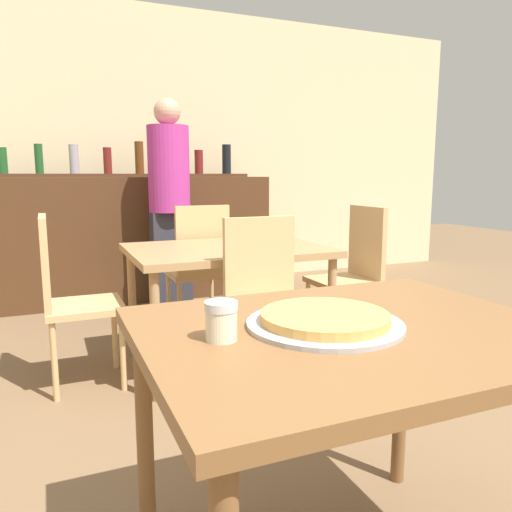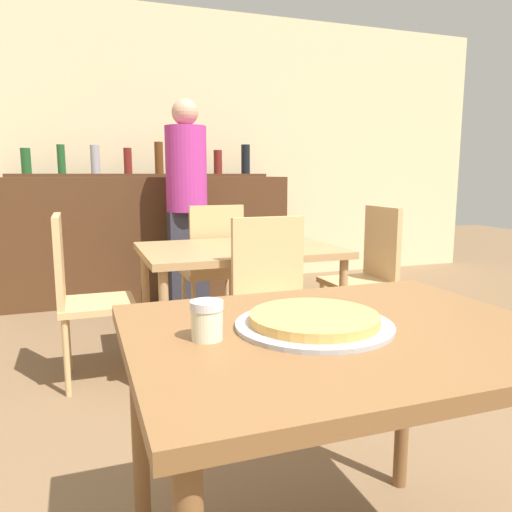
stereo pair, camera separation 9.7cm
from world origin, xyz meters
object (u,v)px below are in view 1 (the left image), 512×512
(pizza_tray, at_px, (325,320))
(person_standing, at_px, (170,198))
(chair_far_side_front, at_px, (267,300))
(chair_far_side_left, at_px, (67,291))
(chair_far_side_right, at_px, (354,267))
(cheese_shaker, at_px, (221,321))
(chair_far_side_back, at_px, (199,262))

(pizza_tray, relative_size, person_standing, 0.23)
(chair_far_side_front, distance_m, chair_far_side_left, 1.08)
(chair_far_side_left, height_order, pizza_tray, chair_far_side_left)
(chair_far_side_right, height_order, person_standing, person_standing)
(chair_far_side_left, relative_size, person_standing, 0.53)
(chair_far_side_left, relative_size, cheese_shaker, 10.16)
(cheese_shaker, bearing_deg, pizza_tray, -0.27)
(chair_far_side_left, height_order, person_standing, person_standing)
(cheese_shaker, xyz_separation_m, person_standing, (0.60, 3.05, 0.14))
(chair_far_side_right, distance_m, cheese_shaker, 2.33)
(pizza_tray, bearing_deg, cheese_shaker, 179.73)
(chair_far_side_front, height_order, chair_far_side_right, same)
(pizza_tray, xyz_separation_m, cheese_shaker, (-0.28, 0.00, 0.03))
(cheese_shaker, distance_m, person_standing, 3.12)
(chair_far_side_front, relative_size, pizza_tray, 2.35)
(person_standing, bearing_deg, cheese_shaker, -101.05)
(pizza_tray, distance_m, cheese_shaker, 0.28)
(chair_far_side_back, height_order, person_standing, person_standing)
(chair_far_side_left, bearing_deg, chair_far_side_front, -123.01)
(chair_far_side_front, bearing_deg, chair_far_side_right, 33.01)
(person_standing, bearing_deg, pizza_tray, -95.97)
(chair_far_side_right, xyz_separation_m, cheese_shaker, (-1.53, -1.72, 0.28))
(chair_far_side_back, relative_size, chair_far_side_right, 1.00)
(chair_far_side_front, relative_size, person_standing, 0.53)
(pizza_tray, bearing_deg, chair_far_side_back, 81.44)
(cheese_shaker, bearing_deg, chair_far_side_front, 61.12)
(chair_far_side_front, bearing_deg, cheese_shaker, -118.88)
(chair_far_side_back, height_order, chair_far_side_left, same)
(chair_far_side_front, bearing_deg, chair_far_side_left, 146.99)
(cheese_shaker, bearing_deg, chair_far_side_left, 99.29)
(chair_far_side_right, bearing_deg, cheese_shaker, -41.65)
(chair_far_side_left, distance_m, cheese_shaker, 1.77)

